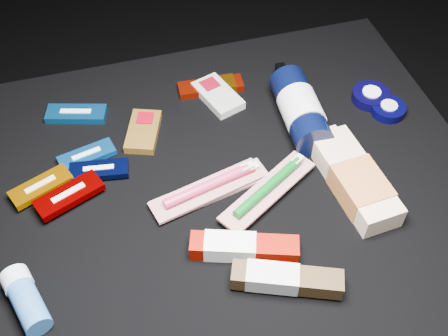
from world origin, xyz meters
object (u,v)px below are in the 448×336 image
object	(u,v)px
toothpaste_carton_red	(239,247)
bodywash_bottle	(355,180)
lotion_bottle	(300,110)
deodorant_stick	(26,299)

from	to	relation	value
toothpaste_carton_red	bodywash_bottle	bearing A→B (deg)	36.08
lotion_bottle	bodywash_bottle	world-z (taller)	lotion_bottle
bodywash_bottle	deodorant_stick	world-z (taller)	bodywash_bottle
bodywash_bottle	toothpaste_carton_red	distance (m)	0.25
deodorant_stick	toothpaste_carton_red	bearing A→B (deg)	-17.76
lotion_bottle	deodorant_stick	world-z (taller)	lotion_bottle
bodywash_bottle	deodorant_stick	size ratio (longest dim) A/B	1.99
lotion_bottle	deodorant_stick	size ratio (longest dim) A/B	2.06
bodywash_bottle	deodorant_stick	xyz separation A→B (m)	(-0.59, -0.08, -0.00)
lotion_bottle	bodywash_bottle	xyz separation A→B (m)	(0.04, -0.19, -0.02)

